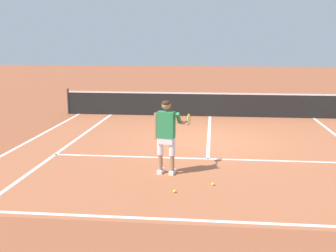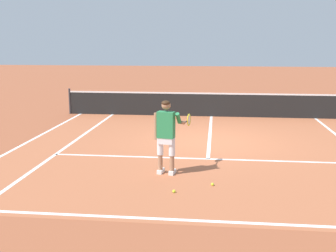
# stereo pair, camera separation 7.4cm
# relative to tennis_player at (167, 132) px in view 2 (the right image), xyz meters

# --- Properties ---
(ground_plane) EXTENTS (80.00, 80.00, 0.00)m
(ground_plane) POSITION_rel_tennis_player_xyz_m (0.93, 3.39, -0.99)
(ground_plane) COLOR #9E5133
(court_inner_surface) EXTENTS (10.98, 10.70, 0.00)m
(court_inner_surface) POSITION_rel_tennis_player_xyz_m (0.93, 2.60, -0.99)
(court_inner_surface) COLOR #B2603D
(court_inner_surface) RESTS_ON ground
(line_baseline) EXTENTS (10.98, 0.10, 0.01)m
(line_baseline) POSITION_rel_tennis_player_xyz_m (0.93, -2.56, -0.99)
(line_baseline) COLOR white
(line_baseline) RESTS_ON ground
(line_service) EXTENTS (8.23, 0.10, 0.01)m
(line_service) POSITION_rel_tennis_player_xyz_m (0.93, 1.35, -0.99)
(line_service) COLOR white
(line_service) RESTS_ON ground
(line_centre_service) EXTENTS (0.10, 6.40, 0.01)m
(line_centre_service) POSITION_rel_tennis_player_xyz_m (0.93, 4.55, -0.99)
(line_centre_service) COLOR white
(line_centre_service) RESTS_ON ground
(line_singles_left) EXTENTS (0.10, 10.30, 0.01)m
(line_singles_left) POSITION_rel_tennis_player_xyz_m (-3.19, 2.60, -0.99)
(line_singles_left) COLOR white
(line_singles_left) RESTS_ON ground
(line_doubles_left) EXTENTS (0.10, 10.30, 0.01)m
(line_doubles_left) POSITION_rel_tennis_player_xyz_m (-4.56, 2.60, -0.99)
(line_doubles_left) COLOR white
(line_doubles_left) RESTS_ON ground
(tennis_net) EXTENTS (11.96, 0.08, 1.07)m
(tennis_net) POSITION_rel_tennis_player_xyz_m (0.93, 7.75, -0.49)
(tennis_net) COLOR #333338
(tennis_net) RESTS_ON ground
(tennis_player) EXTENTS (0.79, 1.07, 1.71)m
(tennis_player) POSITION_rel_tennis_player_xyz_m (0.00, 0.00, 0.00)
(tennis_player) COLOR white
(tennis_player) RESTS_ON ground
(tennis_ball_near_feet) EXTENTS (0.07, 0.07, 0.07)m
(tennis_ball_near_feet) POSITION_rel_tennis_player_xyz_m (0.29, -1.25, -0.96)
(tennis_ball_near_feet) COLOR #CCE02D
(tennis_ball_near_feet) RESTS_ON ground
(tennis_ball_by_baseline) EXTENTS (0.07, 0.07, 0.07)m
(tennis_ball_by_baseline) POSITION_rel_tennis_player_xyz_m (1.06, -0.73, -0.96)
(tennis_ball_by_baseline) COLOR #CCE02D
(tennis_ball_by_baseline) RESTS_ON ground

